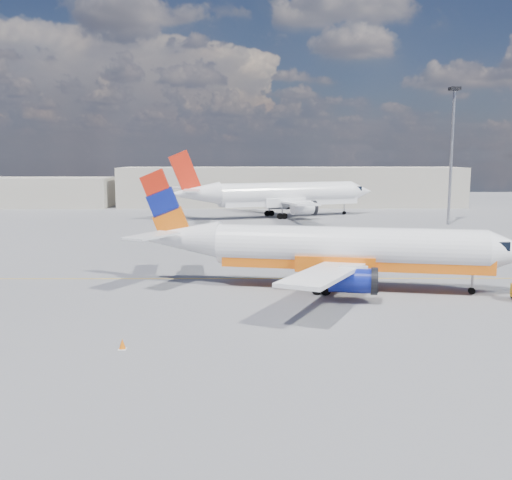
{
  "coord_description": "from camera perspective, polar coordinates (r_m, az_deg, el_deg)",
  "views": [
    {
      "loc": [
        -2.75,
        -44.49,
        10.35
      ],
      "look_at": [
        -2.55,
        1.82,
        3.5
      ],
      "focal_mm": 40.0,
      "sensor_mm": 36.0,
      "label": 1
    }
  ],
  "objects": [
    {
      "name": "traffic_cone",
      "position": [
        32.07,
        -13.22,
        -10.1
      ],
      "size": [
        0.43,
        0.43,
        0.6
      ],
      "color": "white",
      "rests_on": "ground"
    },
    {
      "name": "floodlight_mast",
      "position": [
        91.03,
        19.01,
        9.14
      ],
      "size": [
        1.49,
        1.49,
        20.39
      ],
      "color": "#9898A0",
      "rests_on": "ground"
    },
    {
      "name": "ground",
      "position": [
        45.76,
        3.22,
        -4.67
      ],
      "size": [
        240.0,
        240.0,
        0.0
      ],
      "primitive_type": "plane",
      "color": "#5D5E62",
      "rests_on": "ground"
    },
    {
      "name": "main_jet",
      "position": [
        44.81,
        7.93,
        -0.93
      ],
      "size": [
        31.2,
        24.16,
        9.42
      ],
      "rotation": [
        0.0,
        0.0,
        -0.18
      ],
      "color": "white",
      "rests_on": "ground"
    },
    {
      "name": "terminal_main",
      "position": [
        119.91,
        3.47,
        5.36
      ],
      "size": [
        70.0,
        14.0,
        8.0
      ],
      "primitive_type": "cube",
      "color": "beige",
      "rests_on": "ground"
    },
    {
      "name": "taxi_line",
      "position": [
        48.68,
        3.0,
        -3.87
      ],
      "size": [
        70.0,
        0.15,
        0.01
      ],
      "primitive_type": "cube",
      "color": "gold",
      "rests_on": "ground"
    },
    {
      "name": "terminal_annex",
      "position": [
        124.13,
        -20.21,
        4.5
      ],
      "size": [
        26.0,
        10.0,
        6.0
      ],
      "primitive_type": "cube",
      "color": "beige",
      "rests_on": "ground"
    },
    {
      "name": "second_jet",
      "position": [
        96.68,
        2.55,
        4.5
      ],
      "size": [
        36.89,
        27.86,
        11.3
      ],
      "rotation": [
        0.0,
        0.0,
        0.38
      ],
      "color": "white",
      "rests_on": "ground"
    }
  ]
}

